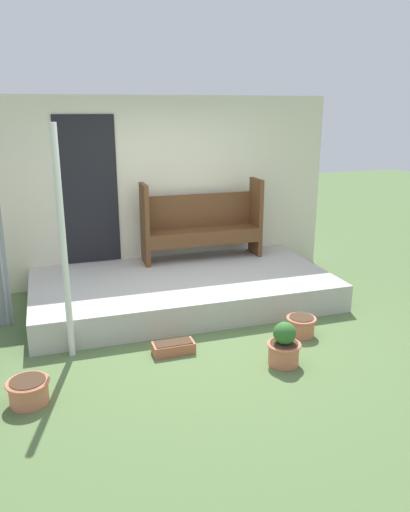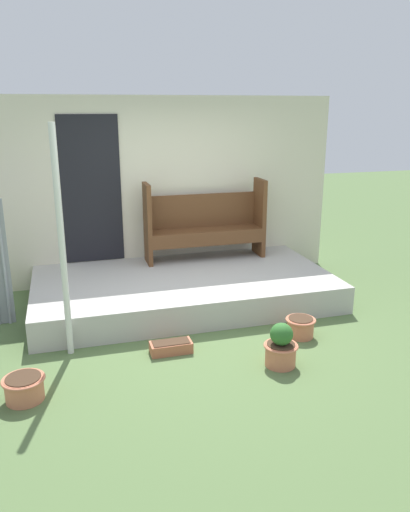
{
  "view_description": "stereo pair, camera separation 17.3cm",
  "coord_description": "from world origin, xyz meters",
  "px_view_note": "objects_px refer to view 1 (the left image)",
  "views": [
    {
      "loc": [
        -1.54,
        -4.9,
        2.46
      ],
      "look_at": [
        0.15,
        0.35,
        0.8
      ],
      "focal_mm": 35.0,
      "sensor_mm": 36.0,
      "label": 1
    },
    {
      "loc": [
        -1.37,
        -4.95,
        2.46
      ],
      "look_at": [
        0.15,
        0.35,
        0.8
      ],
      "focal_mm": 35.0,
      "sensor_mm": 36.0,
      "label": 2
    }
  ],
  "objects_px": {
    "flower_pot_left": "(29,390)",
    "flower_pot_middle": "(284,346)",
    "flower_pot_right": "(301,325)",
    "planter_box_rect": "(173,348)",
    "bench": "(201,221)",
    "support_post": "(63,246)"
  },
  "relations": [
    {
      "from": "flower_pot_left",
      "to": "bench",
      "type": "bearing_deg",
      "value": 47.32
    },
    {
      "from": "flower_pot_right",
      "to": "planter_box_rect",
      "type": "xyz_separation_m",
      "value": [
        -1.46,
        0.03,
        -0.06
      ]
    },
    {
      "from": "bench",
      "to": "flower_pot_right",
      "type": "relative_size",
      "value": 5.09
    },
    {
      "from": "flower_pot_middle",
      "to": "flower_pot_left",
      "type": "bearing_deg",
      "value": 178.62
    },
    {
      "from": "bench",
      "to": "planter_box_rect",
      "type": "bearing_deg",
      "value": -114.44
    },
    {
      "from": "support_post",
      "to": "bench",
      "type": "xyz_separation_m",
      "value": [
        1.96,
        1.78,
        -0.27
      ]
    },
    {
      "from": "flower_pot_right",
      "to": "planter_box_rect",
      "type": "height_order",
      "value": "flower_pot_right"
    },
    {
      "from": "flower_pot_left",
      "to": "flower_pot_middle",
      "type": "xyz_separation_m",
      "value": [
        2.39,
        -0.06,
        0.07
      ]
    },
    {
      "from": "flower_pot_left",
      "to": "flower_pot_right",
      "type": "xyz_separation_m",
      "value": [
        2.87,
        0.47,
        0.0
      ]
    },
    {
      "from": "flower_pot_right",
      "to": "flower_pot_middle",
      "type": "bearing_deg",
      "value": -132.06
    },
    {
      "from": "bench",
      "to": "flower_pot_left",
      "type": "distance_m",
      "value": 3.57
    },
    {
      "from": "bench",
      "to": "flower_pot_middle",
      "type": "bearing_deg",
      "value": -89.05
    },
    {
      "from": "planter_box_rect",
      "to": "flower_pot_left",
      "type": "bearing_deg",
      "value": -160.43
    },
    {
      "from": "bench",
      "to": "flower_pot_middle",
      "type": "relative_size",
      "value": 3.83
    },
    {
      "from": "flower_pot_left",
      "to": "flower_pot_middle",
      "type": "bearing_deg",
      "value": -1.38
    },
    {
      "from": "flower_pot_left",
      "to": "planter_box_rect",
      "type": "xyz_separation_m",
      "value": [
        1.41,
        0.5,
        -0.06
      ]
    },
    {
      "from": "support_post",
      "to": "planter_box_rect",
      "type": "height_order",
      "value": "support_post"
    },
    {
      "from": "bench",
      "to": "flower_pot_right",
      "type": "xyz_separation_m",
      "value": [
        0.5,
        -2.09,
        -0.76
      ]
    },
    {
      "from": "support_post",
      "to": "flower_pot_right",
      "type": "height_order",
      "value": "support_post"
    },
    {
      "from": "flower_pot_right",
      "to": "bench",
      "type": "bearing_deg",
      "value": 103.51
    },
    {
      "from": "flower_pot_middle",
      "to": "flower_pot_right",
      "type": "relative_size",
      "value": 1.33
    },
    {
      "from": "flower_pot_right",
      "to": "planter_box_rect",
      "type": "distance_m",
      "value": 1.46
    }
  ]
}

